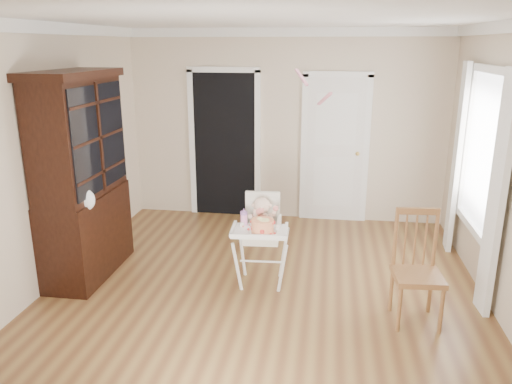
# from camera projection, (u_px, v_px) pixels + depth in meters

# --- Properties ---
(floor) EXTENTS (5.00, 5.00, 0.00)m
(floor) POSITION_uv_depth(u_px,v_px,m) (262.00, 295.00, 5.14)
(floor) COLOR brown
(floor) RESTS_ON ground
(ceiling) EXTENTS (5.00, 5.00, 0.00)m
(ceiling) POSITION_uv_depth(u_px,v_px,m) (263.00, 18.00, 4.37)
(ceiling) COLOR white
(ceiling) RESTS_ON wall_back
(wall_back) EXTENTS (4.50, 0.00, 4.50)m
(wall_back) POSITION_uv_depth(u_px,v_px,m) (286.00, 127.00, 7.12)
(wall_back) COLOR beige
(wall_back) RESTS_ON floor
(wall_left) EXTENTS (0.00, 5.00, 5.00)m
(wall_left) POSITION_uv_depth(u_px,v_px,m) (44.00, 160.00, 5.07)
(wall_left) COLOR beige
(wall_left) RESTS_ON floor
(crown_molding) EXTENTS (4.50, 5.00, 0.12)m
(crown_molding) POSITION_uv_depth(u_px,v_px,m) (263.00, 25.00, 4.39)
(crown_molding) COLOR white
(crown_molding) RESTS_ON ceiling
(doorway) EXTENTS (1.06, 0.05, 2.22)m
(doorway) POSITION_uv_depth(u_px,v_px,m) (225.00, 142.00, 7.31)
(doorway) COLOR black
(doorway) RESTS_ON wall_back
(closet_door) EXTENTS (0.96, 0.09, 2.13)m
(closet_door) POSITION_uv_depth(u_px,v_px,m) (335.00, 151.00, 7.09)
(closet_door) COLOR white
(closet_door) RESTS_ON wall_back
(window_right) EXTENTS (0.13, 1.84, 2.30)m
(window_right) POSITION_uv_depth(u_px,v_px,m) (479.00, 163.00, 5.22)
(window_right) COLOR white
(window_right) RESTS_ON wall_right
(high_chair) EXTENTS (0.61, 0.74, 1.00)m
(high_chair) POSITION_uv_depth(u_px,v_px,m) (261.00, 229.00, 5.22)
(high_chair) COLOR white
(high_chair) RESTS_ON floor
(baby) EXTENTS (0.29, 0.21, 0.41)m
(baby) POSITION_uv_depth(u_px,v_px,m) (262.00, 217.00, 5.21)
(baby) COLOR beige
(baby) RESTS_ON high_chair
(cake) EXTENTS (0.29, 0.29, 0.14)m
(cake) POSITION_uv_depth(u_px,v_px,m) (263.00, 226.00, 4.92)
(cake) COLOR silver
(cake) RESTS_ON high_chair
(sippy_cup) EXTENTS (0.07, 0.07, 0.18)m
(sippy_cup) POSITION_uv_depth(u_px,v_px,m) (244.00, 218.00, 5.11)
(sippy_cup) COLOR pink
(sippy_cup) RESTS_ON high_chair
(china_cabinet) EXTENTS (0.59, 1.32, 2.23)m
(china_cabinet) POSITION_uv_depth(u_px,v_px,m) (82.00, 177.00, 5.34)
(china_cabinet) COLOR black
(china_cabinet) RESTS_ON floor
(dining_chair) EXTENTS (0.46, 0.46, 1.05)m
(dining_chair) POSITION_uv_depth(u_px,v_px,m) (417.00, 272.00, 4.55)
(dining_chair) COLOR brown
(dining_chair) RESTS_ON floor
(streamer) EXTENTS (0.17, 0.48, 0.15)m
(streamer) POSITION_uv_depth(u_px,v_px,m) (301.00, 77.00, 5.18)
(streamer) COLOR pink
(streamer) RESTS_ON ceiling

